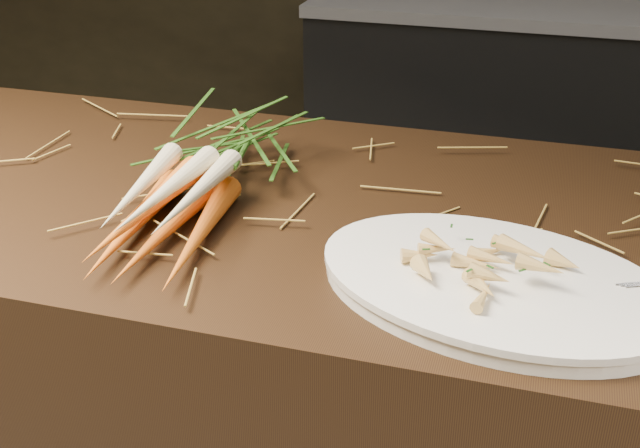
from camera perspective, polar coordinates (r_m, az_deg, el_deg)
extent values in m
cube|color=black|center=(3.06, 17.05, 6.64)|extent=(1.80, 0.60, 0.80)
cube|color=#99999E|center=(2.95, 18.18, 14.30)|extent=(1.82, 0.62, 0.04)
cone|color=#DF5519|center=(1.09, -13.12, -0.07)|extent=(0.06, 0.29, 0.04)
cone|color=#DF5519|center=(1.07, -10.88, -0.37)|extent=(0.04, 0.29, 0.04)
cone|color=#DF5519|center=(1.05, -8.57, -0.68)|extent=(0.07, 0.29, 0.04)
cone|color=#DF5519|center=(1.06, -12.39, 0.98)|extent=(0.05, 0.29, 0.04)
cone|color=beige|center=(1.07, -12.66, 2.62)|extent=(0.07, 0.27, 0.04)
cone|color=beige|center=(1.04, -10.89, 2.35)|extent=(0.03, 0.27, 0.04)
cone|color=beige|center=(1.04, -8.81, 2.19)|extent=(0.04, 0.27, 0.05)
ellipsoid|color=#31681C|center=(1.27, -6.23, 6.01)|extent=(0.18, 0.25, 0.09)
cube|color=silver|center=(0.91, 20.71, -6.46)|extent=(0.15, 0.08, 0.00)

